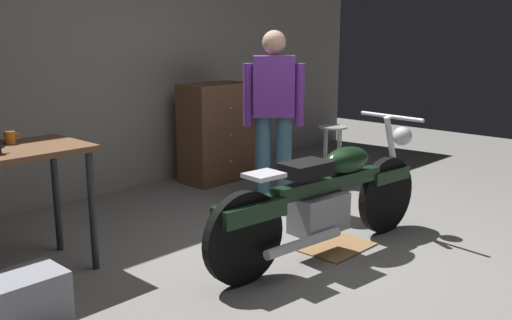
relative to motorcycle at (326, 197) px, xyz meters
name	(u,v)px	position (x,y,z in m)	size (l,w,h in m)	color
ground_plane	(322,261)	(-0.12, -0.07, -0.45)	(12.00, 12.00, 0.00)	gray
back_wall	(104,42)	(-0.12, 2.73, 1.10)	(8.00, 0.12, 3.10)	gray
motorcycle	(326,197)	(0.00, 0.00, 0.00)	(2.19, 0.60, 1.00)	black
person_standing	(274,111)	(0.64, 1.10, 0.48)	(0.42, 0.44, 1.67)	#3F687E
shop_stool	(332,139)	(1.76, 1.22, 0.05)	(0.32, 0.32, 0.64)	#B2B2B7
wooden_dresser	(216,133)	(0.95, 2.23, 0.10)	(0.80, 0.47, 1.10)	brown
drip_tray	(337,247)	(0.17, 0.00, -0.44)	(0.56, 0.40, 0.01)	olive
storage_bin	(24,303)	(-2.09, 0.53, -0.28)	(0.44, 0.32, 0.34)	gray
mug_orange_travel	(10,137)	(-1.69, 1.44, 0.50)	(0.11, 0.07, 0.09)	orange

